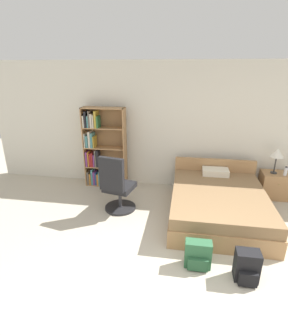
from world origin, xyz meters
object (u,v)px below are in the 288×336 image
object	(u,v)px
bookshelf	(99,148)
office_chair	(117,188)
backpack_green	(198,255)
backpack_black	(247,267)
bed	(217,202)
water_bottle	(286,171)
table_lamp	(277,153)
nightstand	(275,185)

from	to	relation	value
bookshelf	office_chair	xyz separation A→B (m)	(0.66, -1.09, -0.37)
office_chair	backpack_green	xyz separation A→B (m)	(1.39, -1.22, -0.29)
backpack_black	bed	bearing A→B (deg)	97.84
water_bottle	backpack_black	bearing A→B (deg)	-115.38
table_lamp	backpack_black	xyz separation A→B (m)	(-0.92, -2.40, -0.73)
bookshelf	backpack_black	size ratio (longest dim) A/B	4.28
nightstand	backpack_green	size ratio (longest dim) A/B	1.47
backpack_green	backpack_black	bearing A→B (deg)	-13.45
water_bottle	backpack_green	world-z (taller)	water_bottle
backpack_green	water_bottle	bearing A→B (deg)	52.33
bed	table_lamp	world-z (taller)	table_lamp
bed	bookshelf	bearing A→B (deg)	158.96
table_lamp	backpack_black	world-z (taller)	table_lamp
bed	nightstand	distance (m)	1.49
bed	table_lamp	bearing A→B (deg)	38.05
bed	table_lamp	xyz separation A→B (m)	(1.12, 0.88, 0.68)
nightstand	backpack_green	bearing A→B (deg)	-124.54
bed	nightstand	world-z (taller)	bed
water_bottle	backpack_black	xyz separation A→B (m)	(-1.09, -2.31, -0.41)
bookshelf	nightstand	xyz separation A→B (m)	(3.62, -0.04, -0.58)
nightstand	table_lamp	size ratio (longest dim) A/B	1.08
nightstand	backpack_green	distance (m)	2.76
bed	water_bottle	xyz separation A→B (m)	(1.30, 0.79, 0.36)
bookshelf	table_lamp	size ratio (longest dim) A/B	3.36
bookshelf	backpack_black	distance (m)	3.65
water_bottle	bed	bearing A→B (deg)	-148.73
bed	office_chair	xyz separation A→B (m)	(-1.76, -0.16, 0.22)
office_chair	backpack_green	distance (m)	1.87
backpack_black	bookshelf	bearing A→B (deg)	137.08
office_chair	water_bottle	bearing A→B (deg)	17.25
office_chair	backpack_green	world-z (taller)	office_chair
table_lamp	water_bottle	bearing A→B (deg)	-26.08
water_bottle	backpack_green	distance (m)	2.77
bookshelf	nightstand	size ratio (longest dim) A/B	3.12
table_lamp	backpack_green	world-z (taller)	table_lamp
bed	backpack_green	distance (m)	1.43
table_lamp	water_bottle	xyz separation A→B (m)	(0.18, -0.09, -0.32)
bed	backpack_green	world-z (taller)	bed
nightstand	backpack_green	xyz separation A→B (m)	(-1.56, -2.27, -0.08)
water_bottle	office_chair	bearing A→B (deg)	-162.75
nightstand	backpack_black	size ratio (longest dim) A/B	1.37
bookshelf	nightstand	world-z (taller)	bookshelf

